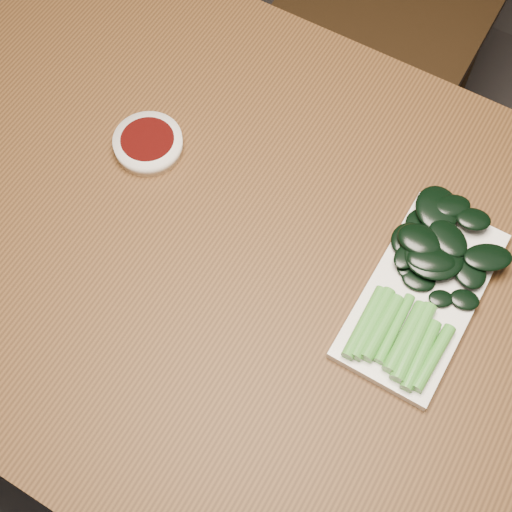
# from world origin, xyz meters

# --- Properties ---
(ground) EXTENTS (6.00, 6.00, 0.00)m
(ground) POSITION_xyz_m (0.00, 0.00, 0.00)
(ground) COLOR #2B2828
(ground) RESTS_ON ground
(table) EXTENTS (1.40, 0.80, 0.75)m
(table) POSITION_xyz_m (0.00, 0.00, 0.68)
(table) COLOR #4E3016
(table) RESTS_ON ground
(sauce_bowl) EXTENTS (0.10, 0.10, 0.02)m
(sauce_bowl) POSITION_xyz_m (-0.23, 0.07, 0.76)
(sauce_bowl) COLOR white
(sauce_bowl) RESTS_ON table
(serving_plate) EXTENTS (0.13, 0.27, 0.01)m
(serving_plate) POSITION_xyz_m (0.20, 0.05, 0.76)
(serving_plate) COLOR white
(serving_plate) RESTS_ON table
(gai_lan) EXTENTS (0.17, 0.29, 0.03)m
(gai_lan) POSITION_xyz_m (0.19, 0.08, 0.78)
(gai_lan) COLOR green
(gai_lan) RESTS_ON serving_plate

